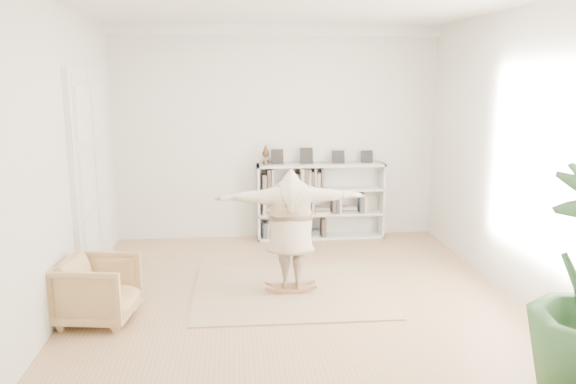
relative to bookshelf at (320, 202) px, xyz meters
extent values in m
plane|color=#A07853|center=(-0.74, -2.82, -0.64)|extent=(6.00, 6.00, 0.00)
plane|color=silver|center=(-0.74, 0.18, 1.16)|extent=(5.50, 0.00, 5.50)
plane|color=silver|center=(-0.74, -5.82, 1.16)|extent=(5.50, 0.00, 5.50)
plane|color=silver|center=(-3.49, -2.82, 1.16)|extent=(0.00, 6.00, 6.00)
plane|color=silver|center=(2.01, -2.82, 1.16)|extent=(0.00, 6.00, 6.00)
plane|color=white|center=(-0.74, -2.82, 2.96)|extent=(6.00, 6.00, 0.00)
cube|color=white|center=(-0.74, 0.12, 2.87)|extent=(5.50, 0.12, 0.18)
cube|color=white|center=(-3.45, -1.52, 0.76)|extent=(0.08, 1.78, 2.92)
cube|color=silver|center=(-3.43, -1.92, 0.76)|extent=(0.06, 0.78, 2.80)
cube|color=silver|center=(-3.43, -1.12, 0.76)|extent=(0.06, 0.78, 2.80)
cube|color=silver|center=(-1.07, -0.01, 0.01)|extent=(0.04, 0.35, 1.30)
cube|color=silver|center=(1.09, -0.01, 0.01)|extent=(0.04, 0.35, 1.30)
cube|color=silver|center=(0.01, 0.14, 0.01)|extent=(2.20, 0.04, 1.30)
cube|color=silver|center=(0.01, -0.01, -0.62)|extent=(2.20, 0.35, 0.04)
cube|color=silver|center=(0.01, -0.01, -0.21)|extent=(2.20, 0.35, 0.04)
cube|color=silver|center=(0.01, -0.01, 0.22)|extent=(2.20, 0.35, 0.04)
cube|color=silver|center=(0.01, -0.01, 0.64)|extent=(2.20, 0.35, 0.04)
cube|color=black|center=(-0.74, 0.04, 0.78)|extent=(0.18, 0.07, 0.24)
cube|color=black|center=(-0.24, 0.04, 0.78)|extent=(0.18, 0.07, 0.24)
cube|color=black|center=(0.31, 0.04, 0.78)|extent=(0.18, 0.07, 0.24)
cube|color=black|center=(0.81, 0.04, 0.78)|extent=(0.18, 0.07, 0.24)
imported|color=tan|center=(-3.04, -3.17, -0.27)|extent=(0.92, 0.90, 0.74)
cube|color=tan|center=(-0.77, -2.51, -0.63)|extent=(2.52, 2.03, 0.02)
cube|color=#9A603D|center=(-0.77, -2.51, -0.57)|extent=(0.46, 0.28, 0.03)
cube|color=#9A603D|center=(-0.77, -2.51, -0.60)|extent=(0.31, 0.05, 0.04)
cube|color=#9A603D|center=(-0.77, -2.51, -0.60)|extent=(0.31, 0.05, 0.04)
cube|color=#9A603D|center=(-0.77, -2.51, -0.57)|extent=(0.18, 0.05, 0.09)
cube|color=#9A603D|center=(-0.77, -2.51, -0.57)|extent=(0.18, 0.05, 0.09)
imported|color=#C4B193|center=(-0.77, -2.51, 0.25)|extent=(1.91, 0.54, 1.55)
camera|label=1|loc=(-1.47, -9.38, 2.10)|focal=35.00mm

